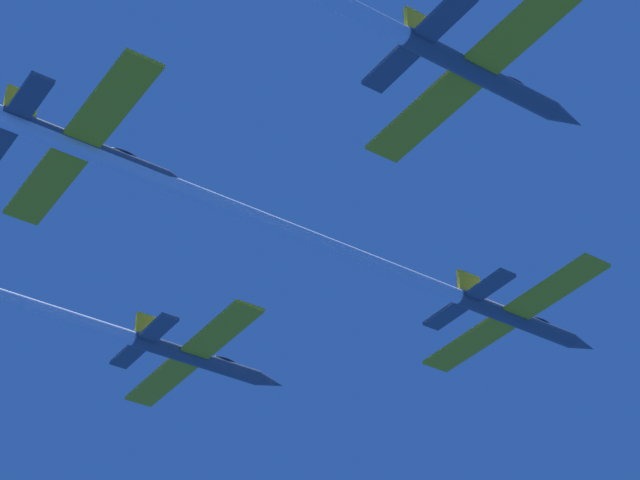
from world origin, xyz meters
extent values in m
cylinder|color=#4C5660|center=(0.09, 0.24, -0.56)|extent=(1.04, 9.49, 1.04)
cone|color=#4C5660|center=(0.09, 6.02, -0.56)|extent=(1.02, 2.09, 1.02)
ellipsoid|color=black|center=(0.09, 2.32, -0.11)|extent=(0.73, 1.90, 0.52)
cube|color=yellow|center=(-4.04, -0.24, -0.56)|extent=(7.21, 2.09, 0.23)
cube|color=yellow|center=(4.22, -0.24, -0.56)|extent=(7.21, 2.09, 0.23)
cube|color=yellow|center=(0.09, -3.56, 0.72)|extent=(0.27, 1.71, 1.52)
cube|color=#4C5660|center=(-2.05, -3.75, -0.56)|extent=(3.24, 1.25, 0.23)
cube|color=#4C5660|center=(2.23, -3.75, -0.56)|extent=(3.24, 1.25, 0.23)
cylinder|color=white|center=(0.09, -26.40, -0.56)|extent=(0.94, 43.78, 0.94)
cylinder|color=#4C5660|center=(-15.46, -14.28, -0.71)|extent=(1.04, 9.49, 1.04)
cone|color=#4C5660|center=(-15.46, -8.49, -0.71)|extent=(1.02, 2.09, 1.02)
ellipsoid|color=black|center=(-15.46, -12.19, -0.27)|extent=(0.73, 1.90, 0.52)
cube|color=yellow|center=(-19.58, -14.76, -0.71)|extent=(7.21, 2.09, 0.23)
cube|color=yellow|center=(-11.33, -14.76, -0.71)|extent=(7.21, 2.09, 0.23)
cube|color=yellow|center=(-15.46, -18.08, 0.57)|extent=(0.27, 1.71, 1.52)
cube|color=#4C5660|center=(-17.60, -18.27, -0.71)|extent=(3.24, 1.25, 0.23)
cube|color=#4C5660|center=(-13.31, -18.27, -0.71)|extent=(3.24, 1.25, 0.23)
cylinder|color=#4C5660|center=(15.22, -15.41, 0.47)|extent=(1.04, 9.49, 1.04)
cone|color=#4C5660|center=(15.22, -9.63, 0.47)|extent=(1.02, 2.09, 1.02)
ellipsoid|color=black|center=(15.22, -13.33, 0.91)|extent=(0.73, 1.90, 0.52)
cube|color=yellow|center=(11.09, -15.89, 0.47)|extent=(7.21, 2.09, 0.23)
cube|color=yellow|center=(19.35, -15.89, 0.47)|extent=(7.21, 2.09, 0.23)
cube|color=yellow|center=(15.22, -19.21, 1.75)|extent=(0.27, 1.71, 1.52)
cube|color=#4C5660|center=(13.08, -19.40, 0.47)|extent=(3.24, 1.25, 0.23)
cube|color=#4C5660|center=(17.37, -19.40, 0.47)|extent=(3.24, 1.25, 0.23)
cylinder|color=#4C5660|center=(0.05, -29.57, -0.31)|extent=(1.04, 9.49, 1.04)
cone|color=#4C5660|center=(0.05, -23.78, -0.31)|extent=(1.02, 2.09, 1.02)
ellipsoid|color=black|center=(0.05, -27.48, 0.13)|extent=(0.73, 1.90, 0.52)
cube|color=yellow|center=(-4.07, -30.04, -0.31)|extent=(7.21, 2.09, 0.23)
cube|color=yellow|center=(4.18, -30.04, -0.31)|extent=(7.21, 2.09, 0.23)
cube|color=yellow|center=(0.05, -33.36, 0.97)|extent=(0.27, 1.71, 1.52)
cube|color=#4C5660|center=(2.20, -33.55, -0.31)|extent=(3.24, 1.25, 0.23)
camera|label=1|loc=(46.19, -45.92, -40.04)|focal=66.32mm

